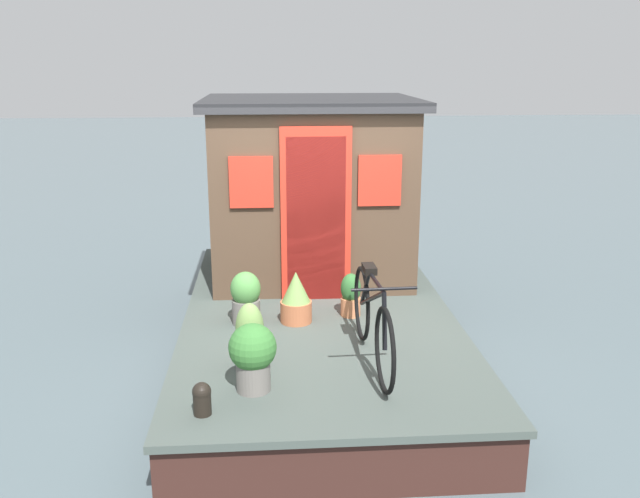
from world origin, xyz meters
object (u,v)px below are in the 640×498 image
object	(u,v)px
houseboat_cabin	(310,187)
potted_plant_rosemary	(296,298)
potted_plant_succulent	(351,295)
potted_plant_ivy	(246,298)
bicycle	(372,320)
mooring_bollard	(202,398)
potted_plant_fern	(253,354)
potted_plant_sage	(250,336)

from	to	relation	value
houseboat_cabin	potted_plant_rosemary	bearing A→B (deg)	171.50
potted_plant_succulent	potted_plant_rosemary	bearing A→B (deg)	102.95
potted_plant_ivy	potted_plant_succulent	size ratio (longest dim) A/B	1.19
bicycle	potted_plant_succulent	xyz separation A→B (m)	(1.07, 0.05, -0.16)
houseboat_cabin	mooring_bollard	bearing A→B (deg)	163.60
potted_plant_rosemary	potted_plant_succulent	bearing A→B (deg)	-77.05
houseboat_cabin	potted_plant_succulent	xyz separation A→B (m)	(-1.45, -0.31, -0.81)
potted_plant_fern	potted_plant_sage	world-z (taller)	potted_plant_fern
houseboat_cabin	potted_plant_succulent	distance (m)	1.69
bicycle	potted_plant_sage	size ratio (longest dim) A/B	3.19
bicycle	potted_plant_sage	world-z (taller)	bicycle
houseboat_cabin	bicycle	world-z (taller)	houseboat_cabin
potted_plant_succulent	potted_plant_fern	world-z (taller)	potted_plant_fern
potted_plant_rosemary	mooring_bollard	size ratio (longest dim) A/B	2.06
potted_plant_ivy	potted_plant_fern	world-z (taller)	potted_plant_fern
houseboat_cabin	potted_plant_fern	size ratio (longest dim) A/B	4.42
potted_plant_fern	potted_plant_sage	distance (m)	0.48
bicycle	potted_plant_fern	distance (m)	1.07
potted_plant_succulent	potted_plant_fern	size ratio (longest dim) A/B	0.81
bicycle	potted_plant_fern	bearing A→B (deg)	113.96
potted_plant_succulent	mooring_bollard	distance (m)	2.25
bicycle	mooring_bollard	world-z (taller)	bicycle
houseboat_cabin	potted_plant_sage	bearing A→B (deg)	165.31
houseboat_cabin	potted_plant_rosemary	size ratio (longest dim) A/B	4.70
houseboat_cabin	mooring_bollard	size ratio (longest dim) A/B	9.69
bicycle	potted_plant_ivy	xyz separation A→B (m)	(0.94, 1.07, -0.11)
houseboat_cabin	potted_plant_ivy	world-z (taller)	houseboat_cabin
potted_plant_fern	mooring_bollard	distance (m)	0.52
houseboat_cabin	potted_plant_fern	distance (m)	3.11
potted_plant_fern	mooring_bollard	bearing A→B (deg)	134.27
potted_plant_sage	mooring_bollard	world-z (taller)	potted_plant_sage
mooring_bollard	potted_plant_sage	bearing A→B (deg)	-21.37
houseboat_cabin	potted_plant_ivy	size ratio (longest dim) A/B	4.61
bicycle	potted_plant_fern	xyz separation A→B (m)	(-0.43, 0.97, -0.08)
potted_plant_rosemary	potted_plant_succulent	world-z (taller)	potted_plant_rosemary
mooring_bollard	bicycle	bearing A→B (deg)	-59.62
potted_plant_succulent	houseboat_cabin	bearing A→B (deg)	11.89
potted_plant_fern	potted_plant_sage	size ratio (longest dim) A/B	1.01
potted_plant_rosemary	mooring_bollard	distance (m)	1.88
bicycle	potted_plant_rosemary	distance (m)	1.13
houseboat_cabin	mooring_bollard	distance (m)	3.56
bicycle	potted_plant_sage	xyz separation A→B (m)	(0.04, 1.01, -0.13)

